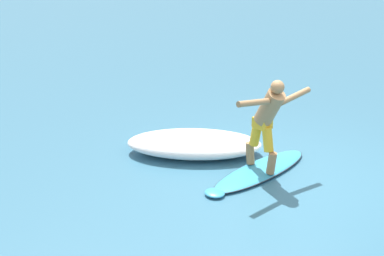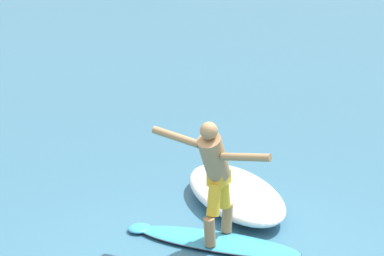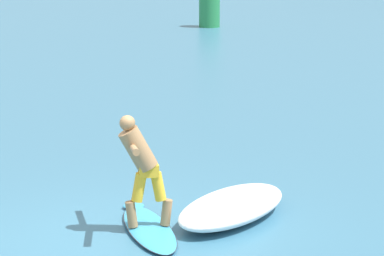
{
  "view_description": "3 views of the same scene",
  "coord_description": "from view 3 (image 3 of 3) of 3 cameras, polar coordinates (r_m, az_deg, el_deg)",
  "views": [
    {
      "loc": [
        -8.91,
        0.73,
        4.57
      ],
      "look_at": [
        0.29,
        1.55,
        0.68
      ],
      "focal_mm": 60.0,
      "sensor_mm": 36.0,
      "label": 1
    },
    {
      "loc": [
        -3.11,
        -8.94,
        4.52
      ],
      "look_at": [
        0.13,
        1.35,
        1.2
      ],
      "focal_mm": 85.0,
      "sensor_mm": 36.0,
      "label": 2
    },
    {
      "loc": [
        7.25,
        -8.68,
        4.03
      ],
      "look_at": [
        0.12,
        1.55,
        1.21
      ],
      "focal_mm": 85.0,
      "sensor_mm": 36.0,
      "label": 3
    }
  ],
  "objects": [
    {
      "name": "ground_plane",
      "position": [
        12.01,
        -4.74,
        -6.93
      ],
      "size": [
        200.0,
        200.0,
        0.0
      ],
      "primitive_type": "plane",
      "color": "teal"
    },
    {
      "name": "wave_foam_at_tail",
      "position": [
        12.7,
        2.53,
        -4.94
      ],
      "size": [
        1.1,
        2.27,
        0.36
      ],
      "color": "white",
      "rests_on": "ground"
    },
    {
      "name": "channel_marker_buoy",
      "position": [
        36.21,
        1.1,
        7.76
      ],
      "size": [
        0.83,
        0.83,
        1.98
      ],
      "color": "#288447",
      "rests_on": "ground"
    },
    {
      "name": "surfboard",
      "position": [
        12.27,
        -2.74,
        -6.28
      ],
      "size": [
        1.98,
        1.77,
        0.22
      ],
      "color": "#379AC6",
      "rests_on": "ground"
    },
    {
      "name": "surfer",
      "position": [
        11.95,
        -3.26,
        -2.12
      ],
      "size": [
        1.12,
        1.13,
        1.53
      ],
      "color": "#9D754C",
      "rests_on": "surfboard"
    }
  ]
}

